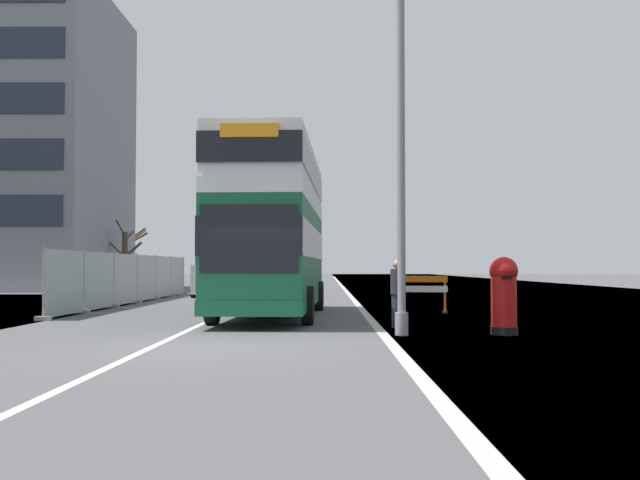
% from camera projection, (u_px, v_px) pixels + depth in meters
% --- Properties ---
extents(ground, '(140.00, 280.00, 0.10)m').
position_uv_depth(ground, '(246.00, 349.00, 13.97)').
color(ground, '#4C4C4F').
extents(double_decker_bus, '(3.03, 11.12, 4.95)m').
position_uv_depth(double_decker_bus, '(274.00, 229.00, 22.65)').
color(double_decker_bus, '#145638').
rests_on(double_decker_bus, ground).
extents(lamppost_foreground, '(0.29, 0.70, 8.54)m').
position_uv_depth(lamppost_foreground, '(401.00, 151.00, 16.38)').
color(lamppost_foreground, gray).
rests_on(lamppost_foreground, ground).
extents(red_pillar_postbox, '(0.63, 0.63, 1.72)m').
position_uv_depth(red_pillar_postbox, '(504.00, 292.00, 16.44)').
color(red_pillar_postbox, black).
rests_on(red_pillar_postbox, ground).
extents(roadworks_barrier, '(1.75, 0.61, 1.20)m').
position_uv_depth(roadworks_barrier, '(420.00, 289.00, 24.03)').
color(roadworks_barrier, orange).
rests_on(roadworks_barrier, ground).
extents(construction_site_fence, '(0.44, 20.60, 2.05)m').
position_uv_depth(construction_site_fence, '(137.00, 279.00, 30.90)').
color(construction_site_fence, '#A8AAAD').
rests_on(construction_site_fence, ground).
extents(car_oncoming_near, '(1.97, 3.95, 2.27)m').
position_uv_depth(car_oncoming_near, '(215.00, 275.00, 37.32)').
color(car_oncoming_near, silver).
rests_on(car_oncoming_near, ground).
extents(car_receding_mid, '(2.01, 4.13, 2.12)m').
position_uv_depth(car_receding_mid, '(226.00, 275.00, 43.47)').
color(car_receding_mid, gray).
rests_on(car_receding_mid, ground).
extents(bare_tree_far_verge_near, '(2.41, 2.67, 4.59)m').
position_uv_depth(bare_tree_far_verge_near, '(125.00, 257.00, 50.49)').
color(bare_tree_far_verge_near, '#4C3D2D').
rests_on(bare_tree_far_verge_near, ground).
extents(bare_tree_far_verge_mid, '(3.39, 2.63, 4.74)m').
position_uv_depth(bare_tree_far_verge_mid, '(127.00, 254.00, 57.85)').
color(bare_tree_far_verge_mid, '#4C3D2D').
rests_on(bare_tree_far_verge_mid, ground).
extents(bare_tree_far_verge_far, '(3.02, 2.87, 5.13)m').
position_uv_depth(bare_tree_far_verge_far, '(123.00, 255.00, 60.23)').
color(bare_tree_far_verge_far, '#4C3D2D').
rests_on(bare_tree_far_verge_far, ground).
extents(pedestrian_at_kerb, '(0.34, 0.34, 1.66)m').
position_uv_depth(pedestrian_at_kerb, '(397.00, 294.00, 18.32)').
color(pedestrian_at_kerb, '#2D3342').
rests_on(pedestrian_at_kerb, ground).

